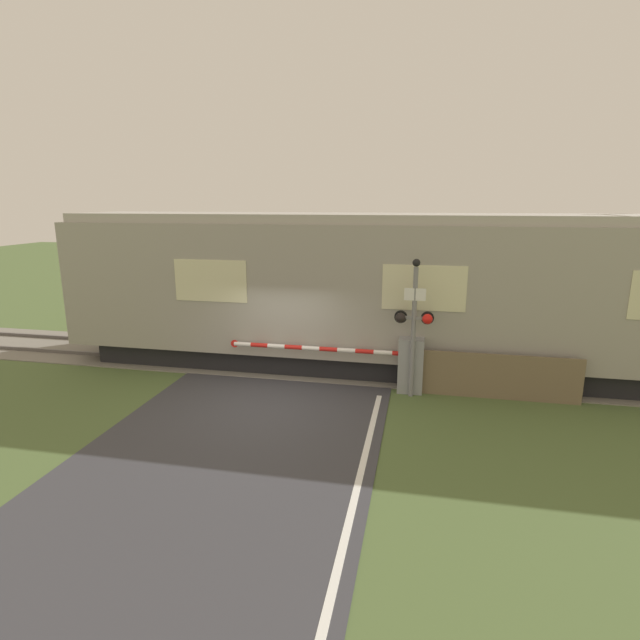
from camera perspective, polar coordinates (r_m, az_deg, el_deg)
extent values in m
plane|color=#4C6033|center=(11.80, -6.11, -9.54)|extent=(80.00, 80.00, 0.00)
cube|color=slate|center=(14.65, -2.33, -4.78)|extent=(36.00, 3.20, 0.03)
cube|color=#595451|center=(13.97, -3.05, -5.43)|extent=(36.00, 0.08, 0.10)
cube|color=#595451|center=(15.30, -1.67, -3.72)|extent=(36.00, 0.08, 0.10)
cube|color=black|center=(14.16, 11.38, -4.48)|extent=(18.24, 2.51, 0.60)
cube|color=#9E998E|center=(13.68, 11.76, 3.57)|extent=(19.82, 2.96, 3.43)
cube|color=#ADA89E|center=(13.50, 12.14, 11.26)|extent=(19.43, 2.72, 0.24)
cube|color=beige|center=(12.17, 11.78, 3.60)|extent=(1.98, 0.02, 1.10)
cube|color=beige|center=(13.32, -12.42, 4.40)|extent=(1.98, 0.02, 1.10)
cube|color=gray|center=(12.44, 10.31, -5.12)|extent=(0.60, 0.44, 1.36)
cylinder|color=gray|center=(12.35, 10.37, -3.87)|extent=(0.16, 0.16, 0.18)
cylinder|color=red|center=(12.36, 9.31, -3.82)|extent=(0.45, 0.11, 0.11)
cylinder|color=white|center=(12.38, 7.21, -3.71)|extent=(0.45, 0.11, 0.11)
cylinder|color=red|center=(12.42, 5.11, -3.60)|extent=(0.45, 0.11, 0.11)
cylinder|color=white|center=(12.48, 3.04, -3.48)|extent=(0.45, 0.11, 0.11)
cylinder|color=red|center=(12.55, 0.98, -3.36)|extent=(0.45, 0.11, 0.11)
cylinder|color=white|center=(12.64, -1.05, -3.24)|extent=(0.45, 0.11, 0.11)
cylinder|color=red|center=(12.74, -3.05, -3.12)|extent=(0.45, 0.11, 0.11)
cylinder|color=white|center=(12.86, -5.01, -2.99)|extent=(0.45, 0.11, 0.11)
cylinder|color=red|center=(13.00, -6.93, -2.87)|extent=(0.45, 0.11, 0.11)
cylinder|color=white|center=(13.15, -8.81, -2.74)|extent=(0.45, 0.11, 0.11)
cylinder|color=red|center=(13.23, -9.74, -2.68)|extent=(0.20, 0.02, 0.20)
cylinder|color=gray|center=(11.92, 10.61, -1.52)|extent=(0.11, 0.11, 3.13)
cube|color=gray|center=(11.83, 10.69, 0.24)|extent=(0.74, 0.07, 0.07)
sphere|color=black|center=(11.79, 9.19, 0.26)|extent=(0.24, 0.24, 0.24)
sphere|color=red|center=(11.78, 12.18, 0.11)|extent=(0.24, 0.24, 0.24)
cylinder|color=black|center=(11.89, 9.21, 0.37)|extent=(0.30, 0.06, 0.30)
cylinder|color=black|center=(11.89, 12.18, 0.23)|extent=(0.30, 0.06, 0.30)
cube|color=white|center=(11.67, 10.80, 2.89)|extent=(0.49, 0.02, 0.29)
sphere|color=black|center=(11.61, 10.96, 6.44)|extent=(0.18, 0.18, 0.18)
cylinder|color=slate|center=(16.60, 32.77, 5.69)|extent=(0.20, 0.20, 5.93)
cube|color=#726047|center=(12.55, 18.90, -6.11)|extent=(4.08, 0.06, 1.10)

